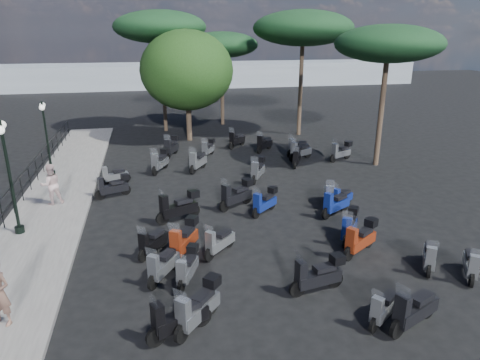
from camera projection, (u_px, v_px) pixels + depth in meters
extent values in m
plane|color=black|center=(217.00, 221.00, 16.67)|extent=(120.00, 120.00, 0.00)
cube|color=slate|center=(54.00, 204.00, 18.12)|extent=(3.00, 30.00, 0.15)
cylinder|color=black|center=(2.00, 214.00, 15.58)|extent=(0.04, 0.04, 1.10)
cylinder|color=black|center=(13.00, 200.00, 16.84)|extent=(0.04, 0.04, 1.10)
cylinder|color=black|center=(22.00, 189.00, 18.11)|extent=(0.04, 0.04, 1.10)
cylinder|color=black|center=(29.00, 178.00, 19.37)|extent=(0.04, 0.04, 1.10)
cylinder|color=black|center=(36.00, 169.00, 20.63)|extent=(0.04, 0.04, 1.10)
cylinder|color=black|center=(43.00, 162.00, 21.90)|extent=(0.04, 0.04, 1.10)
cylinder|color=black|center=(48.00, 155.00, 23.16)|extent=(0.04, 0.04, 1.10)
cylinder|color=black|center=(53.00, 148.00, 24.43)|extent=(0.04, 0.04, 1.10)
cylinder|color=black|center=(57.00, 143.00, 25.69)|extent=(0.04, 0.04, 1.10)
cylinder|color=black|center=(61.00, 137.00, 26.95)|extent=(0.04, 0.04, 1.10)
cylinder|color=black|center=(65.00, 133.00, 28.22)|extent=(0.04, 0.04, 1.10)
cylinder|color=black|center=(68.00, 128.00, 29.48)|extent=(0.04, 0.04, 1.10)
cube|color=black|center=(15.00, 182.00, 17.30)|extent=(0.04, 26.00, 0.04)
cube|color=black|center=(17.00, 194.00, 17.47)|extent=(0.04, 26.00, 0.04)
cylinder|color=black|center=(20.00, 229.00, 15.34)|extent=(0.33, 0.33, 0.25)
cylinder|color=black|center=(10.00, 179.00, 14.71)|extent=(0.11, 0.11, 4.10)
cylinder|color=black|center=(0.00, 124.00, 14.09)|extent=(0.25, 0.91, 0.04)
sphere|color=white|center=(2.00, 125.00, 14.52)|extent=(0.29, 0.29, 0.29)
sphere|color=white|center=(0.00, 130.00, 13.73)|extent=(0.29, 0.29, 0.29)
cylinder|color=black|center=(52.00, 173.00, 21.60)|extent=(0.30, 0.30, 0.22)
cylinder|color=black|center=(47.00, 139.00, 21.03)|extent=(0.10, 0.10, 3.70)
cylinder|color=black|center=(42.00, 104.00, 20.47)|extent=(0.18, 0.83, 0.04)
sphere|color=white|center=(42.00, 105.00, 20.87)|extent=(0.26, 0.26, 0.26)
sphere|color=white|center=(42.00, 108.00, 20.14)|extent=(0.26, 0.26, 0.26)
imported|color=beige|center=(51.00, 184.00, 17.68)|extent=(1.03, 0.93, 1.74)
cylinder|color=black|center=(182.00, 333.00, 10.07)|extent=(0.43, 0.46, 0.52)
cylinder|color=black|center=(212.00, 304.00, 11.13)|extent=(0.43, 0.46, 0.52)
cube|color=gray|center=(199.00, 310.00, 10.58)|extent=(1.21, 1.28, 0.37)
cube|color=black|center=(203.00, 296.00, 10.63)|extent=(0.67, 0.70, 0.15)
cube|color=gray|center=(183.00, 313.00, 9.98)|extent=(0.40, 0.39, 0.75)
plane|color=white|center=(181.00, 297.00, 9.77)|extent=(0.36, 0.34, 0.40)
cube|color=black|center=(212.00, 281.00, 10.92)|extent=(0.50, 0.50, 0.28)
cylinder|color=black|center=(153.00, 282.00, 12.17)|extent=(0.34, 0.45, 0.47)
cylinder|color=black|center=(174.00, 262.00, 13.21)|extent=(0.34, 0.45, 0.47)
cube|color=#4D5155|center=(164.00, 266.00, 12.67)|extent=(0.99, 1.25, 0.34)
cube|color=black|center=(167.00, 255.00, 12.73)|extent=(0.57, 0.66, 0.14)
cube|color=#4D5155|center=(154.00, 267.00, 12.09)|extent=(0.37, 0.34, 0.69)
plane|color=white|center=(151.00, 254.00, 11.89)|extent=(0.36, 0.27, 0.37)
cylinder|color=black|center=(181.00, 286.00, 12.00)|extent=(0.26, 0.44, 0.44)
cylinder|color=black|center=(193.00, 266.00, 13.02)|extent=(0.26, 0.44, 0.44)
cube|color=gray|center=(188.00, 270.00, 12.50)|extent=(0.77, 1.23, 0.31)
cube|color=black|center=(189.00, 259.00, 12.56)|extent=(0.47, 0.62, 0.13)
cube|color=gray|center=(182.00, 271.00, 11.93)|extent=(0.34, 0.30, 0.65)
plane|color=white|center=(180.00, 259.00, 11.74)|extent=(0.35, 0.21, 0.34)
cube|color=black|center=(193.00, 248.00, 12.85)|extent=(0.40, 0.41, 0.24)
cylinder|color=black|center=(100.00, 195.00, 18.71)|extent=(0.47, 0.26, 0.46)
cylinder|color=black|center=(126.00, 190.00, 19.30)|extent=(0.47, 0.26, 0.46)
cube|color=black|center=(114.00, 189.00, 18.97)|extent=(1.29, 0.75, 0.33)
cube|color=black|center=(117.00, 182.00, 18.97)|extent=(0.64, 0.48, 0.13)
cube|color=black|center=(101.00, 185.00, 18.60)|extent=(0.30, 0.35, 0.67)
plane|color=white|center=(98.00, 176.00, 18.43)|extent=(0.20, 0.37, 0.36)
cube|color=black|center=(125.00, 177.00, 19.11)|extent=(0.42, 0.40, 0.25)
cylinder|color=black|center=(105.00, 181.00, 20.45)|extent=(0.43, 0.23, 0.42)
cylinder|color=black|center=(126.00, 178.00, 20.98)|extent=(0.43, 0.23, 0.42)
cube|color=gray|center=(116.00, 176.00, 20.69)|extent=(1.18, 0.67, 0.30)
cube|color=black|center=(119.00, 171.00, 20.68)|extent=(0.59, 0.43, 0.12)
cube|color=gray|center=(105.00, 173.00, 20.36)|extent=(0.27, 0.31, 0.62)
plane|color=white|center=(103.00, 165.00, 20.20)|extent=(0.18, 0.34, 0.33)
cylinder|color=black|center=(155.00, 171.00, 21.90)|extent=(0.33, 0.51, 0.52)
cylinder|color=black|center=(165.00, 164.00, 23.09)|extent=(0.33, 0.51, 0.52)
cube|color=gray|center=(160.00, 163.00, 22.48)|extent=(0.96, 1.42, 0.37)
cube|color=black|center=(161.00, 157.00, 22.55)|extent=(0.58, 0.73, 0.15)
cube|color=gray|center=(155.00, 161.00, 21.82)|extent=(0.40, 0.36, 0.76)
plane|color=white|center=(154.00, 152.00, 21.60)|extent=(0.41, 0.26, 0.40)
cube|color=black|center=(165.00, 151.00, 22.88)|extent=(0.47, 0.48, 0.28)
cylinder|color=black|center=(156.00, 337.00, 9.95)|extent=(0.50, 0.30, 0.50)
cylinder|color=black|center=(202.00, 317.00, 10.64)|extent=(0.50, 0.30, 0.50)
cube|color=black|center=(181.00, 319.00, 10.26)|extent=(1.39, 0.87, 0.36)
cube|color=black|center=(187.00, 306.00, 10.27)|extent=(0.70, 0.54, 0.15)
cube|color=black|center=(158.00, 318.00, 9.84)|extent=(0.34, 0.38, 0.73)
plane|color=white|center=(154.00, 302.00, 9.65)|extent=(0.24, 0.40, 0.39)
cylinder|color=black|center=(175.00, 258.00, 13.43)|extent=(0.36, 0.51, 0.52)
cylinder|color=black|center=(192.00, 239.00, 14.61)|extent=(0.36, 0.51, 0.52)
cube|color=maroon|center=(185.00, 242.00, 14.01)|extent=(1.03, 1.41, 0.37)
cube|color=black|center=(187.00, 231.00, 14.08)|extent=(0.61, 0.73, 0.15)
cube|color=maroon|center=(176.00, 242.00, 13.35)|extent=(0.40, 0.37, 0.76)
plane|color=white|center=(174.00, 229.00, 13.13)|extent=(0.40, 0.28, 0.41)
cube|color=black|center=(192.00, 221.00, 14.40)|extent=(0.49, 0.50, 0.28)
cylinder|color=black|center=(143.00, 255.00, 13.67)|extent=(0.34, 0.41, 0.44)
cylinder|color=black|center=(163.00, 241.00, 14.61)|extent=(0.34, 0.41, 0.44)
cube|color=black|center=(154.00, 243.00, 14.12)|extent=(0.98, 1.14, 0.31)
cube|color=black|center=(156.00, 234.00, 14.17)|extent=(0.55, 0.61, 0.13)
cube|color=black|center=(144.00, 242.00, 13.59)|extent=(0.34, 0.33, 0.64)
plane|color=white|center=(142.00, 231.00, 13.41)|extent=(0.32, 0.27, 0.34)
cylinder|color=black|center=(163.00, 218.00, 16.25)|extent=(0.54, 0.31, 0.54)
cylinder|color=black|center=(194.00, 211.00, 16.97)|extent=(0.54, 0.31, 0.54)
cube|color=black|center=(179.00, 209.00, 16.58)|extent=(1.49, 0.91, 0.38)
cube|color=black|center=(183.00, 201.00, 16.58)|extent=(0.75, 0.57, 0.16)
cube|color=black|center=(164.00, 205.00, 16.13)|extent=(0.36, 0.40, 0.78)
plane|color=white|center=(161.00, 193.00, 15.93)|extent=(0.24, 0.43, 0.42)
cube|color=black|center=(193.00, 194.00, 16.75)|extent=(0.49, 0.48, 0.29)
cylinder|color=black|center=(193.00, 170.00, 22.08)|extent=(0.37, 0.50, 0.52)
cylinder|color=black|center=(203.00, 163.00, 23.24)|extent=(0.37, 0.50, 0.52)
cube|color=gray|center=(198.00, 162.00, 22.64)|extent=(1.06, 1.39, 0.37)
cube|color=black|center=(200.00, 156.00, 22.71)|extent=(0.62, 0.72, 0.15)
cube|color=gray|center=(193.00, 160.00, 21.99)|extent=(0.40, 0.37, 0.76)
plane|color=white|center=(192.00, 151.00, 21.78)|extent=(0.39, 0.29, 0.40)
cylinder|color=black|center=(168.00, 155.00, 24.67)|extent=(0.31, 0.53, 0.53)
cylinder|color=black|center=(175.00, 149.00, 25.90)|extent=(0.31, 0.53, 0.53)
cube|color=black|center=(172.00, 149.00, 25.28)|extent=(0.91, 1.47, 0.38)
cube|color=black|center=(173.00, 143.00, 25.35)|extent=(0.57, 0.74, 0.15)
cube|color=black|center=(168.00, 146.00, 24.59)|extent=(0.40, 0.35, 0.77)
plane|color=white|center=(167.00, 138.00, 24.37)|extent=(0.42, 0.25, 0.41)
cube|color=black|center=(175.00, 138.00, 25.69)|extent=(0.47, 0.48, 0.29)
cylinder|color=black|center=(374.00, 324.00, 10.43)|extent=(0.40, 0.32, 0.43)
cylinder|color=black|center=(392.00, 305.00, 11.18)|extent=(0.40, 0.32, 0.43)
cube|color=gray|center=(385.00, 308.00, 10.79)|extent=(1.11, 0.92, 0.30)
cube|color=black|center=(389.00, 297.00, 10.81)|extent=(0.59, 0.53, 0.12)
cube|color=gray|center=(377.00, 309.00, 10.35)|extent=(0.32, 0.33, 0.62)
plane|color=white|center=(378.00, 296.00, 10.18)|extent=(0.26, 0.31, 0.33)
cylinder|color=black|center=(297.00, 289.00, 11.82)|extent=(0.51, 0.19, 0.50)
cylinder|color=black|center=(335.00, 279.00, 12.27)|extent=(0.51, 0.19, 0.50)
cube|color=black|center=(318.00, 278.00, 12.01)|extent=(1.39, 0.59, 0.35)
cube|color=black|center=(324.00, 268.00, 11.98)|extent=(0.67, 0.42, 0.14)
cube|color=black|center=(301.00, 273.00, 11.70)|extent=(0.28, 0.35, 0.72)
plane|color=white|center=(299.00, 259.00, 11.52)|extent=(0.15, 0.40, 0.38)
cube|color=black|center=(337.00, 259.00, 12.06)|extent=(0.41, 0.39, 0.27)
cylinder|color=black|center=(209.00, 255.00, 13.69)|extent=(0.39, 0.39, 0.46)
cylinder|color=black|center=(230.00, 241.00, 14.59)|extent=(0.39, 0.39, 0.46)
cube|color=gray|center=(221.00, 242.00, 14.12)|extent=(1.11, 1.09, 0.32)
cube|color=black|center=(223.00, 233.00, 14.16)|extent=(0.61, 0.60, 0.13)
cube|color=gray|center=(210.00, 241.00, 13.61)|extent=(0.35, 0.35, 0.66)
plane|color=white|center=(209.00, 230.00, 13.42)|extent=(0.31, 0.31, 0.35)
cylinder|color=black|center=(225.00, 206.00, 17.46)|extent=(0.50, 0.37, 0.52)
cylinder|color=black|center=(247.00, 198.00, 18.32)|extent=(0.50, 0.37, 0.52)
cube|color=black|center=(237.00, 197.00, 17.86)|extent=(1.40, 1.06, 0.37)
cube|color=black|center=(240.00, 189.00, 17.88)|extent=(0.73, 0.62, 0.15)
cube|color=black|center=(226.00, 194.00, 17.35)|extent=(0.38, 0.40, 0.76)
plane|color=white|center=(225.00, 183.00, 17.15)|extent=(0.29, 0.40, 0.40)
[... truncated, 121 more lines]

